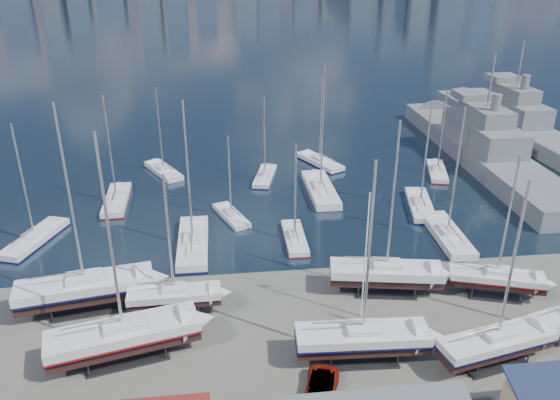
{
  "coord_description": "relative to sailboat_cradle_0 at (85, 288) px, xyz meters",
  "views": [
    {
      "loc": [
        -9.29,
        -48.75,
        30.29
      ],
      "look_at": [
        -2.62,
        8.0,
        4.54
      ],
      "focal_mm": 35.0,
      "sensor_mm": 36.0,
      "label": 1
    }
  ],
  "objects": [
    {
      "name": "sailboat_cradle_2",
      "position": [
        8.18,
        -1.75,
        -0.29
      ],
      "size": [
        8.43,
        2.48,
        13.87
      ],
      "rotation": [
        0.0,
        0.0,
        0.02
      ],
      "color": "#2D2D33",
      "rests_on": "ground"
    },
    {
      "name": "sailboat_cradle_5",
      "position": [
        34.12,
        -11.56,
        -0.19
      ],
      "size": [
        10.24,
        4.83,
        15.96
      ],
      "rotation": [
        0.0,
        0.0,
        0.22
      ],
      "color": "#2D2D33",
      "rests_on": "ground"
    },
    {
      "name": "water",
      "position": [
        22.16,
        304.51,
        -2.41
      ],
      "size": [
        1400.0,
        600.0,
        0.4
      ],
      "primitive_type": "cube",
      "color": "#1B293E",
      "rests_on": "ground"
    },
    {
      "name": "naval_ship_east",
      "position": [
        54.57,
        34.67,
        -0.59
      ],
      "size": [
        8.83,
        51.24,
        18.6
      ],
      "rotation": [
        0.0,
        0.0,
        1.56
      ],
      "color": "slate",
      "rests_on": "water"
    },
    {
      "name": "sailboat_cradle_1",
      "position": [
        4.5,
        -7.43,
        -0.02
      ],
      "size": [
        12.61,
        6.21,
        19.37
      ],
      "rotation": [
        0.0,
        0.0,
        0.24
      ],
      "color": "#2D2D33",
      "rests_on": "ground"
    },
    {
      "name": "sailboat_moored_7",
      "position": [
        26.54,
        24.02,
        -1.93
      ],
      "size": [
        3.5,
        12.26,
        18.48
      ],
      "rotation": [
        0.0,
        0.0,
        1.58
      ],
      "color": "black",
      "rests_on": "water"
    },
    {
      "name": "sailboat_moored_2",
      "position": [
        4.32,
        34.26,
        -1.94
      ],
      "size": [
        6.5,
        9.22,
        13.72
      ],
      "rotation": [
        0.0,
        0.0,
        2.06
      ],
      "color": "black",
      "rests_on": "water"
    },
    {
      "name": "flagpole",
      "position": [
        25.15,
        -4.17,
        4.91
      ],
      "size": [
        1.09,
        0.12,
        12.4
      ],
      "color": "white",
      "rests_on": "ground"
    },
    {
      "name": "sailboat_moored_3",
      "position": [
        9.43,
        10.66,
        -1.95
      ],
      "size": [
        3.33,
        11.88,
        17.75
      ],
      "rotation": [
        0.0,
        0.0,
        1.57
      ],
      "color": "black",
      "rests_on": "water"
    },
    {
      "name": "sailboat_cradle_0",
      "position": [
        0.0,
        0.0,
        0.0
      ],
      "size": [
        12.75,
        5.52,
        19.66
      ],
      "rotation": [
        0.0,
        0.0,
        0.17
      ],
      "color": "#2D2D33",
      "rests_on": "ground"
    },
    {
      "name": "sailboat_moored_9",
      "position": [
        38.79,
        9.29,
        -1.94
      ],
      "size": [
        3.5,
        11.02,
        16.46
      ],
      "rotation": [
        0.0,
        0.0,
        1.53
      ],
      "color": "black",
      "rests_on": "water"
    },
    {
      "name": "naval_ship_west",
      "position": [
        66.84,
        48.45,
        -0.6
      ],
      "size": [
        10.13,
        47.36,
        18.23
      ],
      "rotation": [
        0.0,
        0.0,
        1.63
      ],
      "color": "slate",
      "rests_on": "water"
    },
    {
      "name": "sailboat_moored_1",
      "position": [
        -1.01,
        23.96,
        -1.95
      ],
      "size": [
        3.13,
        10.29,
        15.27
      ],
      "rotation": [
        0.0,
        0.0,
        1.6
      ],
      "color": "black",
      "rests_on": "water"
    },
    {
      "name": "sailboat_moored_11",
      "position": [
        45.41,
        29.24,
        -1.95
      ],
      "size": [
        4.75,
        9.13,
        13.14
      ],
      "rotation": [
        0.0,
        0.0,
        1.3
      ],
      "color": "black",
      "rests_on": "water"
    },
    {
      "name": "sailboat_cradle_3",
      "position": [
        23.59,
        -9.87,
        -0.12
      ],
      "size": [
        10.96,
        3.57,
        17.38
      ],
      "rotation": [
        0.0,
        0.0,
        -0.05
      ],
      "color": "#2D2D33",
      "rests_on": "ground"
    },
    {
      "name": "ground",
      "position": [
        22.16,
        -5.49,
        -2.26
      ],
      "size": [
        1400.0,
        1400.0,
        0.0
      ],
      "primitive_type": "plane",
      "color": "#605E59",
      "rests_on": "ground"
    },
    {
      "name": "sailboat_moored_10",
      "position": [
        38.54,
        17.69,
        -1.95
      ],
      "size": [
        4.82,
        10.43,
        15.05
      ],
      "rotation": [
        0.0,
        0.0,
        1.36
      ],
      "color": "black",
      "rests_on": "water"
    },
    {
      "name": "sailboat_moored_5",
      "position": [
        19.39,
        30.3,
        -1.95
      ],
      "size": [
        4.41,
        8.88,
        12.78
      ],
      "rotation": [
        0.0,
        0.0,
        1.32
      ],
      "color": "black",
      "rests_on": "water"
    },
    {
      "name": "sailboat_moored_4",
      "position": [
        13.96,
        17.6,
        -1.93
      ],
      "size": [
        4.68,
        7.79,
        11.37
      ],
      "rotation": [
        0.0,
        0.0,
        1.94
      ],
      "color": "black",
      "rests_on": "water"
    },
    {
      "name": "sailboat_moored_8",
      "position": [
        28.5,
        35.43,
        -1.95
      ],
      "size": [
        6.69,
        9.87,
        14.45
      ],
      "rotation": [
        0.0,
        0.0,
        2.03
      ],
      "color": "black",
      "rests_on": "water"
    },
    {
      "name": "sailboat_moored_6",
      "position": [
        21.05,
        10.8,
        -1.95
      ],
      "size": [
        2.38,
        8.29,
        12.37
      ],
      "rotation": [
        0.0,
        0.0,
        1.56
      ],
      "color": "black",
      "rests_on": "water"
    },
    {
      "name": "sailboat_cradle_4",
      "position": [
        28.35,
        -0.55,
        -0.11
      ],
      "size": [
        11.11,
        4.83,
        17.43
      ],
      "rotation": [
        0.0,
        0.0,
        -0.17
      ],
      "color": "#2D2D33",
      "rests_on": "ground"
    },
    {
      "name": "sailboat_cradle_6",
      "position": [
        38.67,
        -2.47,
        -0.27
      ],
      "size": [
        9.19,
        5.09,
        14.45
      ],
      "rotation": [
        0.0,
        0.0,
        -0.31
      ],
      "color": "#2D2D33",
      "rests_on": "ground"
    },
    {
      "name": "car_c",
      "position": [
        19.53,
        -13.63,
        -1.54
      ],
      "size": [
        3.83,
        5.64,
        1.43
      ],
      "primitive_type": "imported",
      "rotation": [
        0.0,
        0.0,
        -0.31
      ],
      "color": "gray",
      "rests_on": "ground"
    },
    {
      "name": "sailboat_moored_0",
      "position": [
        -8.7,
        13.99,
        -1.95
      ],
      "size": [
        5.95,
        10.27,
        14.82
      ],
      "rotation": [
        0.0,
        0.0,
        1.23
      ],
      "color": "black",
      "rests_on": "water"
    }
  ]
}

